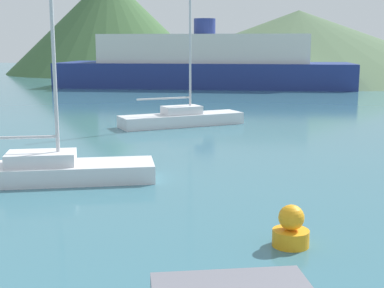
% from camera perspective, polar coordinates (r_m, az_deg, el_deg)
% --- Properties ---
extents(sailboat_inner, '(6.78, 4.94, 8.83)m').
position_cam_1_polar(sailboat_inner, '(29.33, -1.10, 2.86)').
color(sailboat_inner, silver).
rests_on(sailboat_inner, ground_plane).
extents(sailboat_middle, '(7.43, 3.48, 7.73)m').
position_cam_1_polar(sailboat_middle, '(17.98, -15.71, -2.66)').
color(sailboat_middle, silver).
rests_on(sailboat_middle, ground_plane).
extents(ferry_distant, '(30.18, 9.57, 6.98)m').
position_cam_1_polar(ferry_distant, '(56.46, 1.34, 8.55)').
color(ferry_distant, navy).
rests_on(ferry_distant, ground_plane).
extents(buoy_marker, '(0.82, 0.82, 0.94)m').
position_cam_1_polar(buoy_marker, '(12.14, 10.51, -8.92)').
color(buoy_marker, orange).
rests_on(buoy_marker, ground_plane).
extents(hill_west, '(31.23, 31.23, 14.90)m').
position_cam_1_polar(hill_west, '(85.11, -8.79, 12.55)').
color(hill_west, '#3D6038').
rests_on(hill_west, ground_plane).
extents(hill_central, '(49.73, 49.73, 8.97)m').
position_cam_1_polar(hill_central, '(76.83, 11.23, 10.48)').
color(hill_central, '#4C6647').
rests_on(hill_central, ground_plane).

